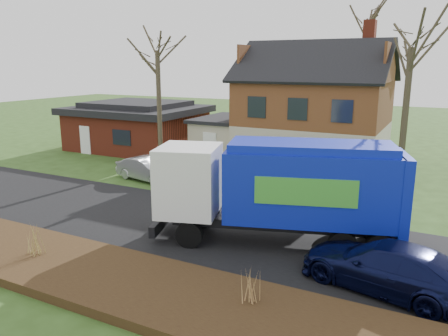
% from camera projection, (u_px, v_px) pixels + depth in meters
% --- Properties ---
extents(ground, '(120.00, 120.00, 0.00)m').
position_uv_depth(ground, '(175.00, 223.00, 18.62)').
color(ground, '#2C4617').
rests_on(ground, ground).
extents(road, '(80.00, 7.00, 0.02)m').
position_uv_depth(road, '(175.00, 222.00, 18.62)').
color(road, black).
rests_on(road, ground).
extents(mulch_verge, '(80.00, 3.50, 0.30)m').
position_uv_depth(mulch_verge, '(84.00, 271.00, 13.99)').
color(mulch_verge, black).
rests_on(mulch_verge, ground).
extents(main_house, '(12.95, 8.95, 9.26)m').
position_uv_depth(main_house, '(307.00, 103.00, 29.06)').
color(main_house, '#C1B59B').
rests_on(main_house, ground).
extents(ranch_house, '(9.80, 8.20, 3.70)m').
position_uv_depth(ranch_house, '(138.00, 125.00, 34.76)').
color(ranch_house, maroon).
rests_on(ranch_house, ground).
extents(garbage_truck, '(9.38, 4.97, 3.89)m').
position_uv_depth(garbage_truck, '(283.00, 186.00, 16.03)').
color(garbage_truck, black).
rests_on(garbage_truck, ground).
extents(silver_sedan, '(4.28, 2.16, 1.35)m').
position_uv_depth(silver_sedan, '(148.00, 169.00, 25.19)').
color(silver_sedan, '#9A9DA2').
rests_on(silver_sedan, ground).
extents(navy_wagon, '(5.49, 3.22, 1.49)m').
position_uv_depth(navy_wagon, '(386.00, 266.00, 12.96)').
color(navy_wagon, black).
rests_on(navy_wagon, ground).
extents(tree_front_west, '(3.47, 3.47, 10.32)m').
position_uv_depth(tree_front_west, '(157.00, 33.00, 27.36)').
color(tree_front_west, '#473D2A').
rests_on(tree_front_west, ground).
extents(tree_front_east, '(3.81, 3.81, 10.59)m').
position_uv_depth(tree_front_east, '(414.00, 22.00, 21.59)').
color(tree_front_east, '#403826').
rests_on(tree_front_east, ground).
extents(tree_back, '(4.08, 4.08, 12.91)m').
position_uv_depth(tree_back, '(366.00, 10.00, 34.74)').
color(tree_back, '#443829').
rests_on(tree_back, ground).
extents(grass_clump_mid, '(0.38, 0.31, 1.06)m').
position_uv_depth(grass_clump_mid, '(35.00, 239.00, 14.78)').
color(grass_clump_mid, olive).
rests_on(grass_clump_mid, mulch_verge).
extents(grass_clump_east, '(0.37, 0.30, 0.92)m').
position_uv_depth(grass_clump_east, '(251.00, 286.00, 11.81)').
color(grass_clump_east, '#A67D49').
rests_on(grass_clump_east, mulch_verge).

